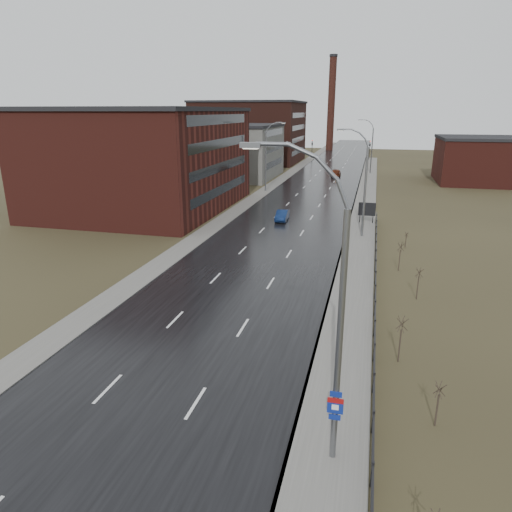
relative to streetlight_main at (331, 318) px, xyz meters
The scene contains 25 objects.
ground 10.61m from the streetlight_main, 166.75° to the right, with size 320.00×320.00×0.00m, color #2D2819.
road 58.93m from the streetlight_main, 98.31° to the left, with size 14.00×300.00×0.06m, color black.
sidewalk_right 33.54m from the streetlight_main, 89.78° to the left, with size 3.20×180.00×0.18m, color #595651.
curb_right 33.57m from the streetlight_main, 92.42° to the left, with size 0.16×180.00×0.18m, color slate.
sidewalk_left 60.65m from the streetlight_main, 106.04° to the left, with size 2.40×260.00×0.12m, color #595651.
warehouse_near 52.13m from the streetlight_main, 124.42° to the left, with size 22.44×28.56×13.50m.
warehouse_mid 80.48m from the streetlight_main, 109.20° to the left, with size 16.32×20.40×10.50m.
warehouse_far 110.59m from the streetlight_main, 106.53° to the left, with size 26.52×24.48×15.50m.
building_right 82.95m from the streetlight_main, 74.74° to the left, with size 18.36×16.32×8.50m.
smokestack 149.01m from the streetlight_main, 95.58° to the left, with size 2.70×2.70×30.70m.
streetlight_main is the anchor object (origin of this frame).
streetlight_right_mid 34.01m from the streetlight_main, 89.95° to the left, with size 3.36×0.28×11.35m.
streetlight_left 62.15m from the streetlight_main, 105.08° to the left, with size 3.36×0.28×11.35m.
streetlight_right_far 88.01m from the streetlight_main, 89.98° to the left, with size 3.36×0.28×11.35m.
guardrail 17.27m from the streetlight_main, 83.61° to the left, with size 0.10×53.05×1.10m.
shrub_b 7.36m from the streetlight_main, 35.24° to the left, with size 0.51×0.53×2.12m.
shrub_c 9.99m from the streetlight_main, 69.33° to the left, with size 0.62×0.66×2.64m.
shrub_d 18.86m from the streetlight_main, 74.90° to the left, with size 0.57×0.60×2.39m.
shrub_e 24.46m from the streetlight_main, 81.03° to the left, with size 0.59×0.62×2.49m.
shrub_f 31.97m from the streetlight_main, 81.45° to the left, with size 0.38×0.40×1.57m.
billboard 40.51m from the streetlight_main, 89.11° to the left, with size 2.01×0.17×2.65m.
traffic_light_left 119.16m from the streetlight_main, 97.95° to the left, with size 0.58×2.73×5.30m.
traffic_light_right 118.01m from the streetlight_main, 90.23° to the left, with size 0.58×2.73×5.30m.
car_near 40.99m from the streetlight_main, 103.56° to the left, with size 1.36×3.89×1.28m, color #0E1F48.
car_far 81.68m from the streetlight_main, 94.55° to the left, with size 1.93×4.79×1.63m, color #501D0D.
Camera 1 is at (9.53, -12.89, 13.04)m, focal length 32.00 mm.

